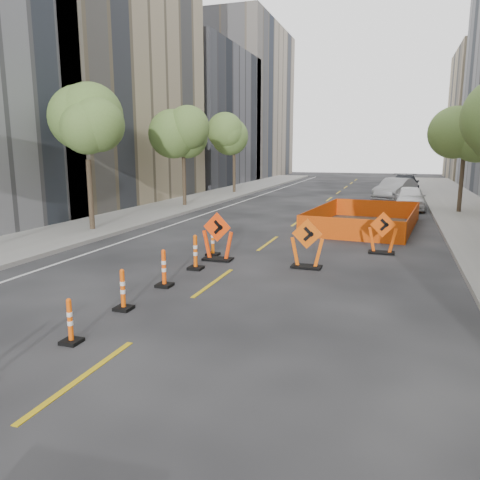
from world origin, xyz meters
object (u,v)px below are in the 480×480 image
(chevron_sign_right, at_px, (383,233))
(parked_car_far, at_px, (404,184))
(channelizer_5, at_px, (195,252))
(channelizer_2, at_px, (70,321))
(channelizer_4, at_px, (164,268))
(parked_car_near, at_px, (410,198))
(channelizer_3, at_px, (123,290))
(channelizer_6, at_px, (213,240))
(parked_car_mid, at_px, (395,189))
(chevron_sign_left, at_px, (218,236))
(chevron_sign_center, at_px, (307,243))

(chevron_sign_right, relative_size, parked_car_far, 0.27)
(channelizer_5, bearing_deg, channelizer_2, -89.92)
(channelizer_4, bearing_deg, parked_car_near, 71.22)
(channelizer_3, relative_size, parked_car_far, 0.18)
(channelizer_3, distance_m, channelizer_6, 6.09)
(channelizer_5, bearing_deg, parked_car_mid, 75.90)
(parked_car_mid, height_order, parked_car_far, parked_car_far)
(channelizer_5, distance_m, chevron_sign_right, 7.00)
(channelizer_6, height_order, parked_car_mid, parked_car_mid)
(parked_car_far, bearing_deg, channelizer_2, -99.75)
(chevron_sign_left, relative_size, parked_car_near, 0.38)
(channelizer_4, relative_size, parked_car_far, 0.19)
(channelizer_2, distance_m, channelizer_6, 8.12)
(chevron_sign_left, height_order, parked_car_near, chevron_sign_left)
(chevron_sign_center, bearing_deg, parked_car_far, 79.97)
(channelizer_5, xyz_separation_m, chevron_sign_right, (5.55, 4.27, 0.21))
(channelizer_5, distance_m, parked_car_near, 19.36)
(channelizer_2, distance_m, channelizer_3, 2.03)
(channelizer_6, relative_size, parked_car_far, 0.19)
(parked_car_near, distance_m, parked_car_mid, 5.35)
(channelizer_2, distance_m, parked_car_near, 25.15)
(channelizer_3, bearing_deg, chevron_sign_left, 86.77)
(channelizer_6, relative_size, chevron_sign_left, 0.66)
(channelizer_2, bearing_deg, parked_car_near, 74.33)
(chevron_sign_left, height_order, chevron_sign_right, chevron_sign_left)
(channelizer_2, height_order, parked_car_mid, parked_car_mid)
(chevron_sign_center, bearing_deg, channelizer_6, 165.05)
(channelizer_5, bearing_deg, chevron_sign_center, 21.48)
(parked_car_mid, bearing_deg, parked_car_far, 102.89)
(channelizer_2, height_order, channelizer_4, channelizer_4)
(channelizer_2, bearing_deg, channelizer_5, 90.08)
(channelizer_2, bearing_deg, channelizer_6, 91.59)
(channelizer_2, distance_m, parked_car_far, 36.04)
(channelizer_4, bearing_deg, channelizer_3, -90.81)
(parked_car_far, bearing_deg, chevron_sign_center, -95.88)
(channelizer_3, xyz_separation_m, chevron_sign_right, (5.63, 8.33, 0.27))
(chevron_sign_center, height_order, parked_car_near, chevron_sign_center)
(chevron_sign_right, bearing_deg, parked_car_near, 68.74)
(channelizer_2, distance_m, channelizer_4, 4.06)
(channelizer_3, xyz_separation_m, chevron_sign_center, (3.40, 5.36, 0.30))
(channelizer_5, distance_m, chevron_sign_center, 3.57)
(channelizer_3, xyz_separation_m, parked_car_mid, (5.96, 27.46, 0.32))
(channelizer_5, height_order, parked_car_near, parked_car_near)
(channelizer_2, bearing_deg, chevron_sign_left, 88.35)
(channelizer_2, bearing_deg, chevron_sign_center, 65.88)
(chevron_sign_center, xyz_separation_m, chevron_sign_right, (2.23, 2.96, -0.03))
(chevron_sign_right, relative_size, parked_car_mid, 0.31)
(channelizer_6, distance_m, parked_car_near, 17.57)
(chevron_sign_center, height_order, parked_car_mid, parked_car_mid)
(channelizer_4, bearing_deg, channelizer_6, 92.28)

